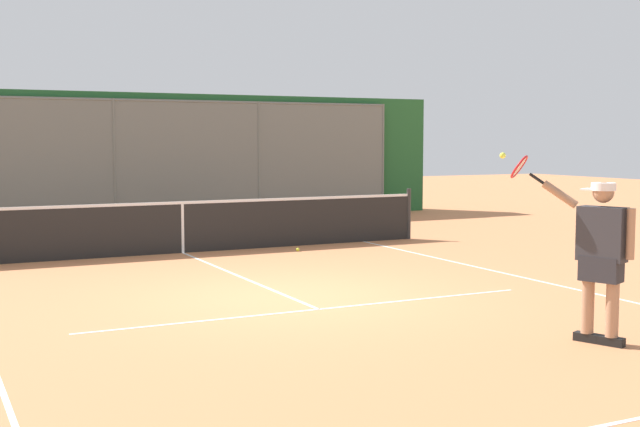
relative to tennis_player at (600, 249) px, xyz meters
name	(u,v)px	position (x,y,z in m)	size (l,w,h in m)	color
ground_plane	(288,297)	(1.83, -3.73, -0.98)	(60.00, 60.00, 0.00)	#C67A4C
court_line_markings	(326,312)	(1.83, -2.59, -0.98)	(7.76, 10.45, 0.01)	white
fence_backdrop	(109,159)	(1.83, -14.82, 0.64)	(18.26, 1.37, 3.27)	slate
tennis_net	(182,226)	(1.83, -8.55, -0.49)	(9.97, 0.09, 1.07)	#2D2D2D
tennis_player	(600,249)	(0.00, 0.00, 0.00)	(0.84, 1.21, 1.96)	black
tennis_ball_near_baseline	(298,250)	(-0.18, -7.79, -0.95)	(0.07, 0.07, 0.07)	#CCDB33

